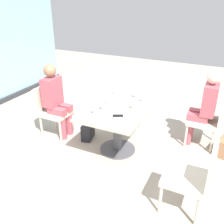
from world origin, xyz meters
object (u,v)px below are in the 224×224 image
(person_near_window, at_px, (56,98))
(wine_glass_0, at_px, (94,106))
(handbag_0, at_px, (88,131))
(cell_phone_on_table, at_px, (118,116))
(chair_front_right, at_px, (210,118))
(coffee_cup, at_px, (115,92))
(wine_glass_1, at_px, (133,101))
(wine_glass_5, at_px, (106,97))
(person_front_right, at_px, (205,105))
(wine_glass_2, at_px, (136,90))
(wine_glass_4, at_px, (143,94))
(chair_front_left, at_px, (194,175))
(handbag_1, at_px, (224,147))
(chair_near_window, at_px, (52,108))
(dining_table_main, at_px, (118,120))

(person_near_window, height_order, wine_glass_0, person_near_window)
(handbag_0, bearing_deg, cell_phone_on_table, -128.17)
(chair_front_right, xyz_separation_m, handbag_0, (-0.65, 1.86, -0.36))
(coffee_cup, height_order, cell_phone_on_table, coffee_cup)
(wine_glass_1, bearing_deg, handbag_0, 87.11)
(person_near_window, xyz_separation_m, wine_glass_5, (0.05, -0.92, 0.16))
(chair_front_right, xyz_separation_m, person_front_right, (0.00, 0.11, 0.20))
(person_near_window, relative_size, wine_glass_2, 6.81)
(wine_glass_5, bearing_deg, coffee_cup, 7.68)
(person_near_window, xyz_separation_m, wine_glass_4, (0.39, -1.40, 0.16))
(chair_front_right, relative_size, wine_glass_2, 4.70)
(chair_front_right, bearing_deg, person_near_window, 107.54)
(chair_front_left, bearing_deg, person_near_window, 72.46)
(handbag_0, bearing_deg, wine_glass_0, -151.08)
(handbag_0, bearing_deg, chair_front_left, -127.71)
(chair_front_right, bearing_deg, wine_glass_5, 115.58)
(coffee_cup, distance_m, handbag_1, 1.93)
(wine_glass_0, height_order, wine_glass_4, same)
(chair_front_right, height_order, wine_glass_1, wine_glass_1)
(chair_near_window, bearing_deg, person_near_window, -90.00)
(wine_glass_2, xyz_separation_m, wine_glass_4, (-0.11, -0.17, 0.00))
(person_front_right, distance_m, cell_phone_on_table, 1.44)
(cell_phone_on_table, relative_size, handbag_0, 0.48)
(wine_glass_1, xyz_separation_m, wine_glass_5, (-0.01, 0.43, 0.00))
(wine_glass_0, distance_m, wine_glass_4, 0.86)
(wine_glass_0, bearing_deg, cell_phone_on_table, -73.74)
(person_near_window, height_order, handbag_0, person_near_window)
(chair_front_right, bearing_deg, wine_glass_4, 110.41)
(wine_glass_0, xyz_separation_m, wine_glass_2, (0.83, -0.31, 0.00))
(coffee_cup, bearing_deg, handbag_1, -87.26)
(dining_table_main, bearing_deg, chair_front_left, -121.16)
(coffee_cup, distance_m, cell_phone_on_table, 0.83)
(dining_table_main, bearing_deg, wine_glass_0, 145.60)
(chair_front_left, xyz_separation_m, handbag_1, (1.34, -0.28, -0.36))
(person_front_right, bearing_deg, wine_glass_4, 112.68)
(person_near_window, height_order, wine_glass_4, person_near_window)
(handbag_1, bearing_deg, chair_front_right, 73.68)
(chair_front_right, height_order, wine_glass_5, wine_glass_5)
(wine_glass_1, bearing_deg, wine_glass_4, -7.87)
(chair_front_right, xyz_separation_m, chair_front_left, (-1.51, 0.00, 0.00))
(chair_front_left, relative_size, wine_glass_0, 4.70)
(person_front_right, distance_m, handbag_0, 1.95)
(person_near_window, xyz_separation_m, coffee_cup, (0.50, -0.86, 0.08))
(handbag_1, bearing_deg, chair_front_left, -176.80)
(wine_glass_2, distance_m, wine_glass_4, 0.20)
(person_near_window, relative_size, wine_glass_0, 6.81)
(coffee_cup, bearing_deg, chair_near_window, 117.27)
(wine_glass_2, distance_m, cell_phone_on_table, 0.74)
(cell_phone_on_table, bearing_deg, wine_glass_0, 79.31)
(wine_glass_2, bearing_deg, handbag_1, -86.55)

